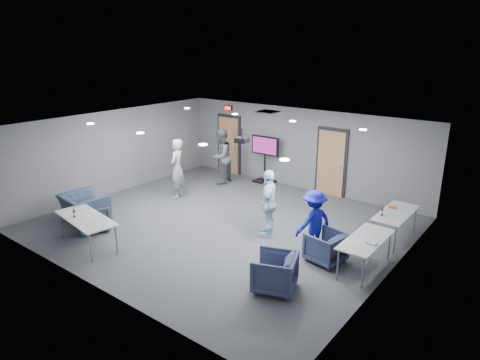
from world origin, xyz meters
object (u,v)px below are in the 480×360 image
Objects in this scene: chair_right_c at (275,272)px; table_right_a at (396,214)px; person_d at (314,221)px; person_b at (221,156)px; chair_right_b at (326,247)px; table_right_b at (366,241)px; bottle_right at (382,211)px; person_a at (177,168)px; chair_front_b at (84,208)px; chair_front_a at (93,218)px; table_front_left at (86,219)px; projector at (242,140)px; tv_stand at (265,157)px; bottle_front at (74,214)px; person_c at (269,203)px.

chair_right_c is 0.50× the size of table_right_a.
person_b is at bearing -97.66° from person_d.
table_right_b reaches higher than chair_right_b.
bottle_right is (1.09, 1.40, 0.07)m from person_d.
person_a is 3.08m from chair_front_b.
chair_front_a is at bearing -10.69° from person_b.
person_d is 5.42m from table_front_left.
person_d is 1.77m from bottle_right.
person_a is 5.36× the size of projector.
chair_right_b is at bearing 158.07° from table_right_a.
person_b reaches higher than tv_stand.
bottle_right reaches higher than table_right_a.
person_a is at bearing -114.53° from tv_stand.
bottle_right is at bearing -127.49° from chair_front_a.
tv_stand is (-5.00, 2.28, 0.11)m from bottle_right.
bottle_right is (6.17, -1.29, -0.13)m from person_b.
table_right_a is at bearing 164.55° from person_d.
person_b is 5.75m from person_d.
chair_right_b is at bearing 150.42° from chair_right_c.
table_front_left is (-4.66, -1.13, 0.31)m from chair_right_c.
tv_stand is at bearing 155.48° from bottle_right.
bottle_front reaches higher than chair_right_b.
person_c reaches higher than table_front_left.
table_right_b is (6.56, -0.82, -0.26)m from person_a.
table_front_left is (-4.93, -2.80, 0.33)m from chair_right_b.
chair_front_b is at bearing -36.22° from person_a.
chair_right_c is at bearing 163.67° from table_right_a.
chair_right_c is at bearing 13.90° from person_c.
person_d is at bearing -109.59° from chair_right_b.
table_right_b is at bearing 112.23° from chair_right_b.
person_d is 5.70m from chair_front_a.
person_d is at bearing -133.68° from chair_front_a.
projector is at bearing -119.97° from chair_front_a.
chair_front_a is 2.90× the size of bottle_right.
table_right_a and table_front_left have the same top height.
bottle_right is 0.17× the size of tv_stand.
bottle_right is (2.43, 1.28, -0.04)m from person_c.
bottle_front is (0.44, -0.75, 0.46)m from chair_front_a.
person_a is 5.84m from chair_right_b.
tv_stand is at bearing 108.70° from projector.
chair_right_b is 6.01m from chair_front_a.
chair_front_b is at bearing -107.78° from chair_right_c.
projector reaches higher than bottle_right.
bottle_right is at bearing 38.67° from bottle_front.
person_d is 1.31m from table_right_b.
bottle_right reaches higher than chair_right_c.
chair_right_b is 5.68m from table_front_left.
table_front_left is at bearing -67.38° from person_c.
table_right_a is 7.82m from bottle_front.
person_a reaches higher than table_right_a.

